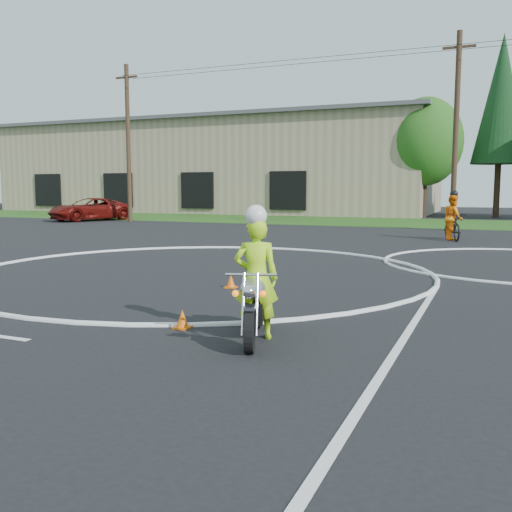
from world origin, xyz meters
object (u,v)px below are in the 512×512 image
at_px(rider_primary_grp, 256,274).
at_px(rider_second_grp, 453,222).
at_px(primary_motorcycle, 254,305).
at_px(pickup_grp, 90,209).

bearing_deg(rider_primary_grp, rider_second_grp, 66.23).
bearing_deg(rider_primary_grp, primary_motorcycle, -102.61).
distance_m(rider_primary_grp, pickup_grp, 32.47).
bearing_deg(primary_motorcycle, rider_second_grp, 66.31).
bearing_deg(primary_motorcycle, rider_primary_grp, 77.39).
xyz_separation_m(rider_primary_grp, pickup_grp, (-22.30, 23.60, -0.19)).
distance_m(primary_motorcycle, rider_second_grp, 18.12).
distance_m(rider_primary_grp, rider_second_grp, 17.99).
relative_size(rider_second_grp, pickup_grp, 0.39).
distance_m(rider_second_grp, pickup_grp, 24.42).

